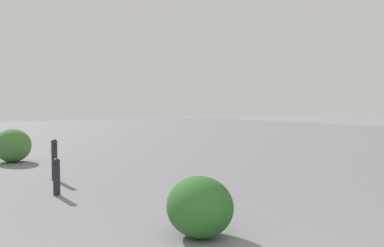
# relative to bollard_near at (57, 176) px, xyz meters

# --- Properties ---
(bollard_near) EXTENTS (0.13, 0.13, 0.66)m
(bollard_near) POSITION_rel_bollard_near_xyz_m (0.00, 0.00, 0.00)
(bollard_near) COLOR #232328
(bollard_near) RESTS_ON ground
(bollard_mid) EXTENTS (0.13, 0.13, 0.87)m
(bollard_mid) POSITION_rel_bollard_near_xyz_m (1.43, -0.38, 0.11)
(bollard_mid) COLOR #232328
(bollard_mid) RESTS_ON ground
(shrub_low) EXTENTS (1.09, 0.98, 0.92)m
(shrub_low) POSITION_rel_bollard_near_xyz_m (4.78, -0.21, 0.12)
(shrub_low) COLOR #477F38
(shrub_low) RESTS_ON ground
(shrub_round) EXTENTS (0.87, 0.78, 0.74)m
(shrub_round) POSITION_rel_bollard_near_xyz_m (-3.22, -0.76, 0.02)
(shrub_round) COLOR #2D6628
(shrub_round) RESTS_ON ground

